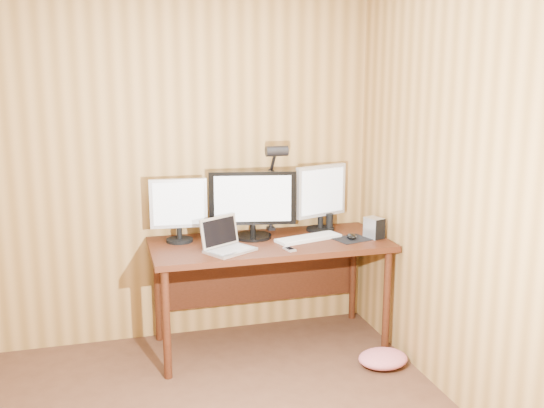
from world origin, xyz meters
name	(u,v)px	position (x,y,z in m)	size (l,w,h in m)	color
room_shell	(143,244)	(0.00, 0.00, 1.25)	(4.00, 4.00, 4.00)	#4E2F1E
desk	(267,256)	(0.93, 1.70, 0.63)	(1.60, 0.70, 0.75)	#3C190C
monitor_center	(253,204)	(0.84, 1.76, 0.99)	(0.59, 0.26, 0.46)	black
monitor_left	(179,208)	(0.34, 1.79, 0.98)	(0.38, 0.18, 0.43)	black
monitor_right	(321,196)	(1.36, 1.82, 1.01)	(0.41, 0.20, 0.48)	black
laptop	(226,242)	(0.60, 1.50, 0.80)	(0.37, 0.35, 0.21)	silver
keyboard	(308,238)	(1.20, 1.61, 0.76)	(0.49, 0.26, 0.02)	silver
mousepad	(352,239)	(1.48, 1.53, 0.75)	(0.23, 0.19, 0.00)	black
mouse	(352,236)	(1.48, 1.53, 0.77)	(0.07, 0.11, 0.04)	black
hard_drive	(374,228)	(1.65, 1.53, 0.82)	(0.12, 0.15, 0.14)	silver
phone	(290,249)	(1.00, 1.40, 0.76)	(0.07, 0.11, 0.01)	silver
speaker	(330,222)	(1.42, 1.80, 0.81)	(0.05, 0.05, 0.12)	black
desk_lamp	(274,175)	(1.02, 1.85, 1.16)	(0.15, 0.22, 0.67)	black
fabric_pile	(383,359)	(1.55, 1.12, 0.05)	(0.33, 0.27, 0.10)	#D96874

